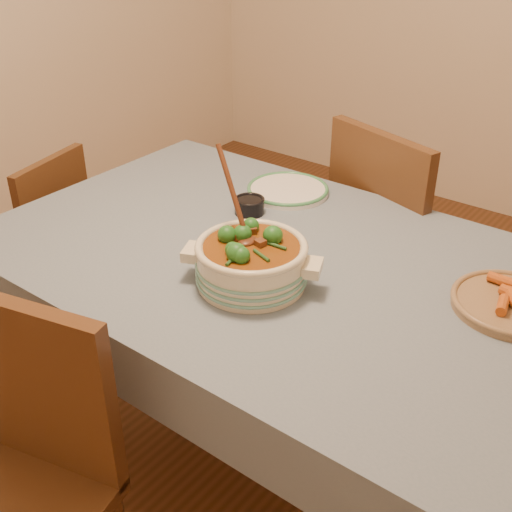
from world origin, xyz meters
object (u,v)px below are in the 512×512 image
(white_plate, at_px, (288,190))
(fried_plate, at_px, (512,302))
(chair_far, at_px, (394,236))
(chair_near, at_px, (14,476))
(condiment_bowl, at_px, (249,205))
(stew_casserole, at_px, (251,259))
(chair_left, at_px, (42,237))
(dining_table, at_px, (273,281))

(white_plate, xyz_separation_m, fried_plate, (0.83, -0.22, 0.01))
(chair_far, relative_size, chair_near, 1.04)
(fried_plate, height_order, chair_near, chair_near)
(condiment_bowl, bearing_deg, stew_casserole, -51.29)
(fried_plate, bearing_deg, stew_casserole, -152.83)
(chair_far, bearing_deg, stew_casserole, 106.26)
(white_plate, relative_size, chair_left, 0.43)
(white_plate, distance_m, fried_plate, 0.86)
(white_plate, bearing_deg, chair_near, -85.62)
(condiment_bowl, height_order, chair_near, chair_near)
(stew_casserole, relative_size, white_plate, 1.07)
(stew_casserole, bearing_deg, chair_far, 88.99)
(white_plate, bearing_deg, fried_plate, -15.16)
(fried_plate, relative_size, chair_near, 0.33)
(white_plate, height_order, chair_left, chair_left)
(stew_casserole, height_order, chair_left, stew_casserole)
(dining_table, relative_size, chair_left, 2.12)
(condiment_bowl, height_order, fried_plate, condiment_bowl)
(dining_table, height_order, condiment_bowl, condiment_bowl)
(dining_table, xyz_separation_m, chair_far, (0.06, 0.68, -0.12))
(fried_plate, bearing_deg, condiment_bowl, 178.19)
(white_plate, bearing_deg, dining_table, -60.40)
(stew_casserole, bearing_deg, chair_near, -103.40)
(condiment_bowl, bearing_deg, dining_table, -37.34)
(condiment_bowl, xyz_separation_m, chair_left, (-0.90, -0.19, -0.33))
(white_plate, distance_m, chair_far, 0.47)
(dining_table, bearing_deg, white_plate, 119.60)
(white_plate, bearing_deg, chair_left, -157.14)
(dining_table, relative_size, chair_near, 1.83)
(chair_far, xyz_separation_m, chair_near, (-0.17, -1.50, -0.02))
(condiment_bowl, xyz_separation_m, chair_far, (0.27, 0.51, -0.24))
(chair_left, bearing_deg, chair_near, 38.27)
(white_plate, bearing_deg, condiment_bowl, -92.90)
(dining_table, height_order, fried_plate, fried_plate)
(dining_table, relative_size, chair_far, 1.75)
(fried_plate, bearing_deg, chair_near, -127.47)
(stew_casserole, bearing_deg, condiment_bowl, 128.71)
(fried_plate, bearing_deg, chair_far, 136.28)
(dining_table, xyz_separation_m, chair_left, (-1.12, -0.02, -0.21))
(condiment_bowl, bearing_deg, chair_left, -168.31)
(white_plate, xyz_separation_m, condiment_bowl, (-0.01, -0.20, 0.02))
(chair_near, bearing_deg, stew_casserole, 62.91)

